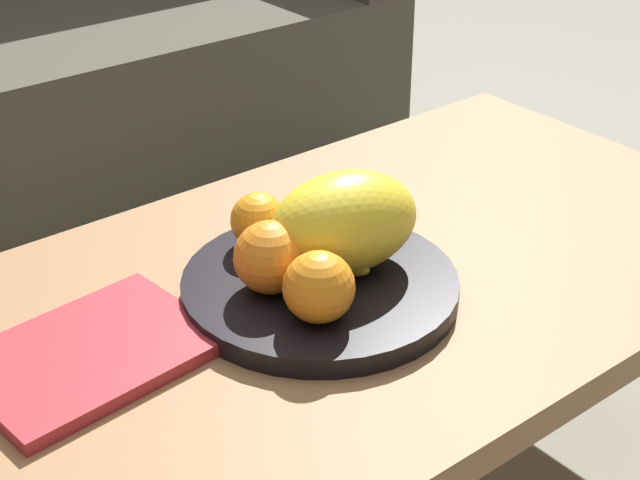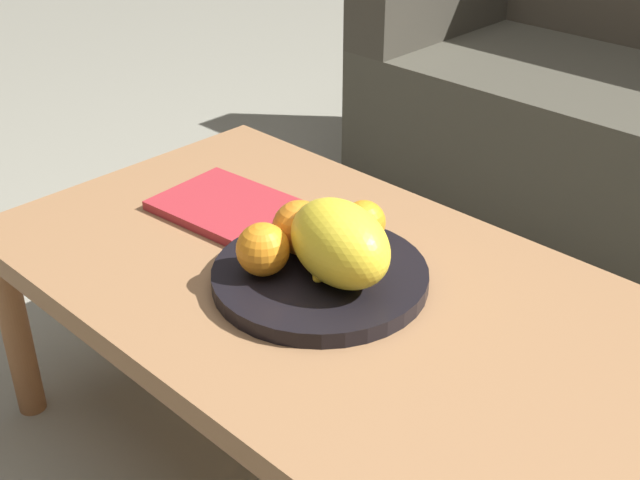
{
  "view_description": "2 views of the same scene",
  "coord_description": "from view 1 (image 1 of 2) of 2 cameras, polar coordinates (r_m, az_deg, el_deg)",
  "views": [
    {
      "loc": [
        -0.65,
        -0.77,
        1.01
      ],
      "look_at": [
        -0.04,
        -0.02,
        0.47
      ],
      "focal_mm": 55.4,
      "sensor_mm": 36.0,
      "label": 1
    },
    {
      "loc": [
        0.68,
        -0.76,
        1.07
      ],
      "look_at": [
        -0.04,
        -0.02,
        0.47
      ],
      "focal_mm": 46.71,
      "sensor_mm": 36.0,
      "label": 2
    }
  ],
  "objects": [
    {
      "name": "banana_bunch",
      "position": [
        1.14,
        -0.39,
        -0.59
      ],
      "size": [
        0.17,
        0.15,
        0.06
      ],
      "color": "yellow",
      "rests_on": "fruit_bowl"
    },
    {
      "name": "orange_front",
      "position": [
        1.05,
        -0.07,
        -2.74
      ],
      "size": [
        0.08,
        0.08,
        0.08
      ],
      "primitive_type": "sphere",
      "color": "orange",
      "rests_on": "fruit_bowl"
    },
    {
      "name": "magazine",
      "position": [
        1.07,
        -13.18,
        -6.43
      ],
      "size": [
        0.27,
        0.2,
        0.02
      ],
      "primitive_type": "cube",
      "rotation": [
        0.0,
        0.0,
        0.09
      ],
      "color": "#AD2C34",
      "rests_on": "coffee_table"
    },
    {
      "name": "orange_right",
      "position": [
        1.1,
        -2.83,
        -1.04
      ],
      "size": [
        0.08,
        0.08,
        0.08
      ],
      "primitive_type": "sphere",
      "color": "orange",
      "rests_on": "fruit_bowl"
    },
    {
      "name": "orange_left",
      "position": [
        1.19,
        -3.59,
        1.15
      ],
      "size": [
        0.07,
        0.07,
        0.07
      ],
      "primitive_type": "sphere",
      "color": "orange",
      "rests_on": "fruit_bowl"
    },
    {
      "name": "fruit_bowl",
      "position": [
        1.14,
        0.0,
        -2.73
      ],
      "size": [
        0.32,
        0.32,
        0.03
      ],
      "primitive_type": "cylinder",
      "color": "black",
      "rests_on": "coffee_table"
    },
    {
      "name": "melon_large_front",
      "position": [
        1.13,
        1.41,
        1.03
      ],
      "size": [
        0.2,
        0.15,
        0.12
      ],
      "primitive_type": "ellipsoid",
      "rotation": [
        0.0,
        0.0,
        -0.21
      ],
      "color": "yellow",
      "rests_on": "fruit_bowl"
    },
    {
      "name": "coffee_table",
      "position": [
        1.21,
        1.12,
        -3.88
      ],
      "size": [
        1.19,
        0.63,
        0.39
      ],
      "color": "#976B45",
      "rests_on": "ground_plane"
    }
  ]
}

